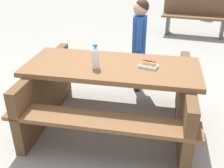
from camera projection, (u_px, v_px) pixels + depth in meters
The scene contains 6 objects.
ground_plane at pixel (112, 124), 3.10m from camera, with size 30.00×30.00×0.00m, color gray.
picnic_table at pixel (112, 91), 2.90m from camera, with size 2.07×1.77×0.75m.
soda_bottle at pixel (96, 57), 2.64m from camera, with size 0.08×0.08×0.25m.
hotdog_tray at pixel (149, 65), 2.68m from camera, with size 0.18×0.11×0.08m.
child_in_coat at pixel (140, 35), 3.51m from camera, with size 0.22×0.30×1.26m.
park_bench_near at pixel (196, 15), 6.06m from camera, with size 1.53×0.56×0.85m.
Camera 1 is at (1.04, -2.32, 1.84)m, focal length 42.74 mm.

